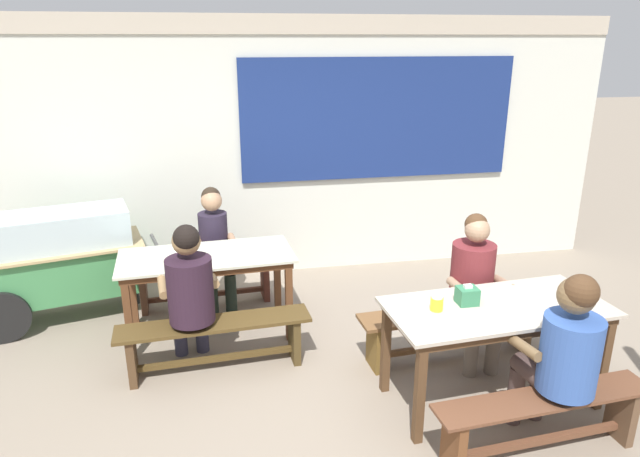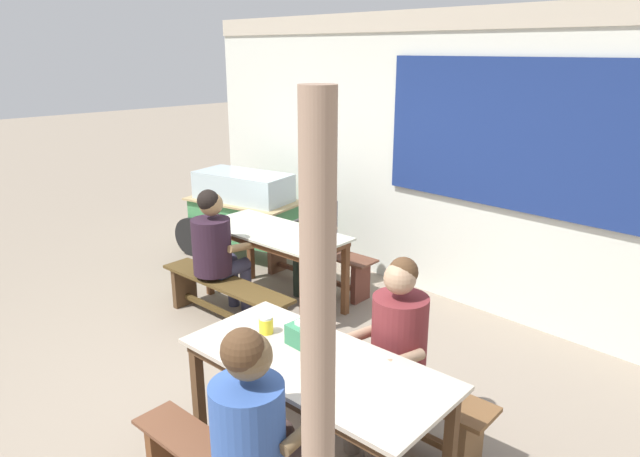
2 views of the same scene
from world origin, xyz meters
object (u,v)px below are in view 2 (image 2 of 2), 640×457
(bench_far_front, at_px, (226,295))
(person_right_near_table, at_px, (393,342))
(person_center_facing, at_px, (320,228))
(bench_far_back, at_px, (316,261))
(dining_table_near, at_px, (315,373))
(food_cart, at_px, (243,208))
(person_near_front, at_px, (257,424))
(person_left_back_turned, at_px, (216,246))
(dining_table_far, at_px, (273,238))
(tissue_box, at_px, (300,334))
(condiment_jar, at_px, (266,325))
(bench_near_back, at_px, (378,388))

(bench_far_front, distance_m, person_right_near_table, 2.15)
(person_center_facing, bearing_deg, bench_far_back, 151.01)
(dining_table_near, bearing_deg, food_cart, 149.13)
(person_right_near_table, relative_size, person_near_front, 1.00)
(bench_far_front, relative_size, person_left_back_turned, 1.23)
(dining_table_far, distance_m, person_right_near_table, 2.29)
(dining_table_far, relative_size, dining_table_near, 0.95)
(dining_table_far, height_order, tissue_box, tissue_box)
(dining_table_far, xyz_separation_m, person_right_near_table, (2.14, -0.82, 0.02))
(person_right_near_table, bearing_deg, bench_far_back, 146.71)
(person_right_near_table, bearing_deg, bench_far_front, 174.59)
(bench_far_back, distance_m, person_near_front, 3.43)
(dining_table_far, height_order, food_cart, food_cart)
(food_cart, distance_m, person_left_back_turned, 1.70)
(dining_table_far, height_order, bench_far_back, dining_table_far)
(food_cart, bearing_deg, condiment_jar, -34.45)
(bench_far_back, bearing_deg, person_right_near_table, -33.29)
(person_left_back_turned, bearing_deg, person_near_front, -30.36)
(bench_near_back, height_order, condiment_jar, condiment_jar)
(food_cart, bearing_deg, bench_far_back, -0.19)
(person_near_front, bearing_deg, food_cart, 144.04)
(bench_far_back, relative_size, person_right_near_table, 1.17)
(dining_table_far, distance_m, person_center_facing, 0.56)
(bench_far_front, distance_m, tissue_box, 2.00)
(tissue_box, bearing_deg, dining_table_far, 144.27)
(food_cart, height_order, person_right_near_table, person_right_near_table)
(person_near_front, relative_size, tissue_box, 8.57)
(person_left_back_turned, distance_m, condiment_jar, 1.89)
(bench_near_back, height_order, person_left_back_turned, person_left_back_turned)
(person_center_facing, xyz_separation_m, tissue_box, (1.76, -1.87, 0.15))
(bench_far_front, distance_m, person_left_back_turned, 0.46)
(bench_far_back, relative_size, condiment_jar, 13.23)
(dining_table_near, relative_size, person_near_front, 1.30)
(bench_near_back, relative_size, condiment_jar, 14.60)
(bench_far_back, distance_m, bench_near_back, 2.46)
(person_right_near_table, height_order, condiment_jar, person_right_near_table)
(bench_far_back, xyz_separation_m, tissue_box, (1.88, -1.94, 0.56))
(bench_far_front, height_order, tissue_box, tissue_box)
(condiment_jar, bearing_deg, bench_near_back, 55.97)
(bench_far_front, xyz_separation_m, food_cart, (-1.37, 1.24, 0.32))
(person_center_facing, bearing_deg, food_cart, 177.15)
(dining_table_near, bearing_deg, person_left_back_turned, 159.38)
(person_left_back_turned, bearing_deg, bench_far_back, 85.91)
(dining_table_near, xyz_separation_m, person_near_front, (0.17, -0.55, 0.03))
(food_cart, xyz_separation_m, condiment_jar, (2.91, -2.00, 0.22))
(food_cart, relative_size, tissue_box, 12.13)
(food_cart, bearing_deg, dining_table_far, -25.10)
(dining_table_far, height_order, person_near_front, person_near_front)
(food_cart, distance_m, person_right_near_table, 3.75)
(condiment_jar, bearing_deg, dining_table_far, 139.02)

